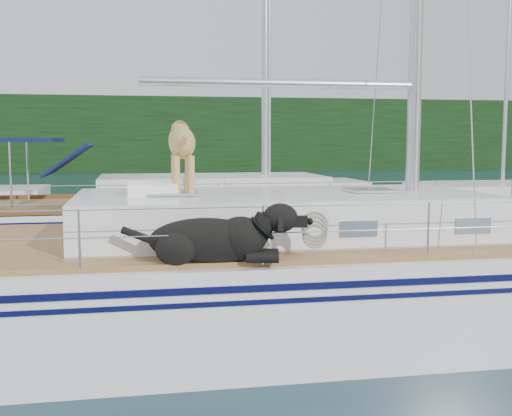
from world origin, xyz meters
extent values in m
plane|color=black|center=(0.00, 0.00, 0.00)|extent=(120.00, 120.00, 0.00)
cube|color=black|center=(0.00, 45.00, 3.00)|extent=(90.00, 3.00, 6.00)
cube|color=#595147|center=(0.00, 46.20, 0.60)|extent=(92.00, 1.00, 1.20)
cube|color=white|center=(0.00, 0.00, 0.50)|extent=(12.00, 3.80, 1.40)
cube|color=#9C6F3E|center=(0.00, 0.00, 1.23)|extent=(11.52, 3.50, 0.06)
cube|color=white|center=(0.80, 0.00, 1.54)|extent=(5.20, 2.50, 0.55)
cylinder|color=silver|center=(0.80, 0.00, 3.21)|extent=(3.60, 0.12, 0.12)
cylinder|color=silver|center=(0.00, -1.75, 1.82)|extent=(10.56, 0.01, 0.01)
cylinder|color=silver|center=(0.00, 1.75, 1.82)|extent=(10.56, 0.01, 0.01)
cube|color=#2132D0|center=(-0.17, 1.24, 1.28)|extent=(0.75, 0.65, 0.05)
cube|color=white|center=(-0.86, 0.02, 1.89)|extent=(0.61, 0.51, 0.15)
torus|color=#BDB095|center=(0.76, -1.71, 1.62)|extent=(0.38, 0.23, 0.37)
cube|color=white|center=(-0.61, 5.92, 0.45)|extent=(11.00, 3.50, 1.30)
cube|color=#9C6F3E|center=(-0.61, 5.92, 1.10)|extent=(10.56, 3.29, 0.06)
cube|color=white|center=(0.59, 5.92, 1.45)|extent=(4.80, 2.30, 0.55)
cube|color=white|center=(4.00, 16.00, 0.40)|extent=(7.20, 3.00, 1.10)
cylinder|color=silver|center=(4.00, 16.00, 6.00)|extent=(0.14, 0.14, 11.00)
cube|color=white|center=(12.00, 13.00, 0.40)|extent=(6.40, 3.00, 1.10)
cylinder|color=silver|center=(12.00, 13.00, 6.00)|extent=(0.14, 0.14, 11.00)
camera|label=1|loc=(-1.06, -8.05, 2.48)|focal=45.00mm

